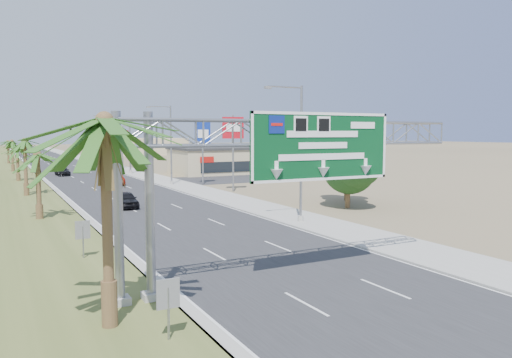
{
  "coord_description": "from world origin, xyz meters",
  "views": [
    {
      "loc": [
        -12.45,
        -8.66,
        6.6
      ],
      "look_at": [
        -0.34,
        14.23,
        4.2
      ],
      "focal_mm": 35.0,
      "sensor_mm": 36.0,
      "label": 1
    }
  ],
  "objects": [
    {
      "name": "road",
      "position": [
        0.0,
        110.0,
        0.01
      ],
      "size": [
        12.0,
        300.0,
        0.02
      ],
      "primitive_type": "cube",
      "color": "#28282B",
      "rests_on": "ground"
    },
    {
      "name": "sidewalk_right",
      "position": [
        8.5,
        110.0,
        0.05
      ],
      "size": [
        4.0,
        300.0,
        0.1
      ],
      "primitive_type": "cube",
      "color": "#9E9B93",
      "rests_on": "ground"
    },
    {
      "name": "median_grass",
      "position": [
        -10.0,
        110.0,
        0.06
      ],
      "size": [
        7.0,
        300.0,
        0.12
      ],
      "primitive_type": "cube",
      "color": "#4F5B28",
      "rests_on": "ground"
    },
    {
      "name": "sign_gantry",
      "position": [
        -1.06,
        9.93,
        6.06
      ],
      "size": [
        16.75,
        1.24,
        7.5
      ],
      "color": "gray",
      "rests_on": "ground"
    },
    {
      "name": "palm_near",
      "position": [
        -9.2,
        8.0,
        6.93
      ],
      "size": [
        5.7,
        5.7,
        8.35
      ],
      "color": "brown",
      "rests_on": "ground"
    },
    {
      "name": "palm_row_b",
      "position": [
        -9.5,
        32.0,
        4.9
      ],
      "size": [
        3.99,
        3.99,
        5.95
      ],
      "color": "brown",
      "rests_on": "ground"
    },
    {
      "name": "palm_row_c",
      "position": [
        -9.5,
        48.0,
        5.66
      ],
      "size": [
        3.99,
        3.99,
        6.75
      ],
      "color": "brown",
      "rests_on": "ground"
    },
    {
      "name": "palm_row_d",
      "position": [
        -9.5,
        66.0,
        4.42
      ],
      "size": [
        3.99,
        3.99,
        5.45
      ],
      "color": "brown",
      "rests_on": "ground"
    },
    {
      "name": "palm_row_e",
      "position": [
        -9.5,
        85.0,
        5.09
      ],
      "size": [
        3.99,
        3.99,
        6.15
      ],
      "color": "brown",
      "rests_on": "ground"
    },
    {
      "name": "palm_row_f",
      "position": [
        -9.5,
        110.0,
        4.71
      ],
      "size": [
        3.99,
        3.99,
        5.75
      ],
      "color": "brown",
      "rests_on": "ground"
    },
    {
      "name": "streetlight_near",
      "position": [
        7.3,
        22.0,
        4.69
      ],
      "size": [
        3.27,
        0.44,
        10.0
      ],
      "color": "gray",
      "rests_on": "ground"
    },
    {
      "name": "streetlight_mid",
      "position": [
        7.3,
        52.0,
        4.69
      ],
      "size": [
        3.27,
        0.44,
        10.0
      ],
      "color": "gray",
      "rests_on": "ground"
    },
    {
      "name": "streetlight_far",
      "position": [
        7.3,
        88.0,
        4.69
      ],
      "size": [
        3.27,
        0.44,
        10.0
      ],
      "color": "gray",
      "rests_on": "ground"
    },
    {
      "name": "signal_mast",
      "position": [
        5.17,
        71.97,
        4.85
      ],
      "size": [
        10.28,
        0.71,
        8.0
      ],
      "color": "gray",
      "rests_on": "ground"
    },
    {
      "name": "store_building",
      "position": [
        22.0,
        66.0,
        2.0
      ],
      "size": [
        18.0,
        10.0,
        4.0
      ],
      "primitive_type": "cube",
      "color": "#C4B284",
      "rests_on": "ground"
    },
    {
      "name": "oak_near",
      "position": [
        15.0,
        26.0,
        4.53
      ],
      "size": [
        4.5,
        4.5,
        6.8
      ],
      "color": "brown",
      "rests_on": "ground"
    },
    {
      "name": "oak_far",
      "position": [
        18.0,
        30.0,
        3.82
      ],
      "size": [
        3.5,
        3.5,
        5.6
      ],
      "color": "brown",
      "rests_on": "ground"
    },
    {
      "name": "median_signback_a",
      "position": [
        -7.8,
        6.0,
        1.45
      ],
      "size": [
        0.75,
        0.08,
        2.08
      ],
      "color": "gray",
      "rests_on": "ground"
    },
    {
      "name": "median_signback_b",
      "position": [
        -8.5,
        18.0,
        1.45
      ],
      "size": [
        0.75,
        0.08,
        2.08
      ],
      "color": "gray",
      "rests_on": "ground"
    },
    {
      "name": "building_distant_right",
      "position": [
        30.0,
        140.0,
        2.5
      ],
      "size": [
        20.0,
        12.0,
        5.0
      ],
      "primitive_type": "cube",
      "color": "#C4B284",
      "rests_on": "ground"
    },
    {
      "name": "car_left_lane",
      "position": [
        -2.2,
        35.31,
        0.71
      ],
      "size": [
        1.79,
        4.21,
        1.42
      ],
      "primitive_type": "imported",
      "rotation": [
        0.0,
        0.0,
        -0.03
      ],
      "color": "black",
      "rests_on": "ground"
    },
    {
      "name": "car_mid_lane",
      "position": [
        1.24,
        55.17,
        0.72
      ],
      "size": [
        1.65,
        4.4,
        1.44
      ],
      "primitive_type": "imported",
      "rotation": [
        0.0,
        0.0,
        -0.03
      ],
      "color": "#651209",
      "rests_on": "ground"
    },
    {
      "name": "car_right_lane",
      "position": [
        3.94,
        72.12,
        0.72
      ],
      "size": [
        2.8,
        5.39,
        1.45
      ],
      "primitive_type": "imported",
      "rotation": [
        0.0,
        0.0,
        -0.08
      ],
      "color": "gray",
      "rests_on": "ground"
    },
    {
      "name": "car_far",
      "position": [
        -3.02,
        73.39,
        0.66
      ],
      "size": [
        2.06,
        4.62,
        1.32
      ],
      "primitive_type": "imported",
      "rotation": [
        0.0,
        0.0,
        0.05
      ],
      "color": "black",
      "rests_on": "ground"
    },
    {
      "name": "pole_sign_red_near",
      "position": [
        11.44,
        42.01,
        6.71
      ],
      "size": [
        2.4,
        0.85,
        8.57
      ],
      "color": "gray",
      "rests_on": "ground"
    },
    {
      "name": "pole_sign_blue",
      "position": [
        11.42,
        51.13,
        6.13
      ],
      "size": [
        2.02,
        0.55,
        8.19
      ],
      "color": "gray",
      "rests_on": "ground"
    },
    {
      "name": "pole_sign_red_far",
      "position": [
        9.0,
        85.08,
        5.69
      ],
      "size": [
        2.22,
        0.69,
        7.28
      ],
      "color": "gray",
      "rests_on": "ground"
    }
  ]
}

